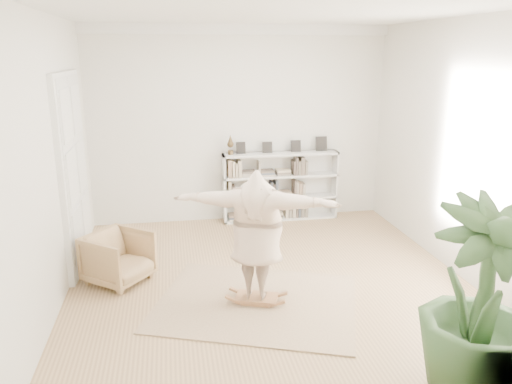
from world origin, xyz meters
TOP-DOWN VIEW (x-y plane):
  - floor at (0.00, 0.00)m, footprint 6.00×6.00m
  - room_shell at (0.00, 2.94)m, footprint 6.00×6.00m
  - doors at (-2.70, 1.30)m, footprint 0.09×1.78m
  - bookshelf at (0.74, 2.82)m, footprint 2.20×0.35m
  - armchair at (-2.07, 0.49)m, footprint 1.09×1.09m
  - rug at (-0.29, -0.46)m, footprint 3.04×2.75m
  - rocker_board at (-0.29, -0.46)m, footprint 0.61×0.48m
  - person at (-0.29, -0.46)m, footprint 2.12×1.24m
  - houseplant at (1.38, -2.55)m, footprint 1.24×1.24m

SIDE VIEW (x-z plane):
  - floor at x=0.00m, z-range 0.00..0.00m
  - rug at x=-0.29m, z-range 0.00..0.02m
  - rocker_board at x=-0.29m, z-range 0.01..0.13m
  - armchair at x=-2.07m, z-range 0.00..0.72m
  - bookshelf at x=0.74m, z-range -0.18..1.46m
  - houseplant at x=1.38m, z-range 0.00..1.90m
  - person at x=-0.29m, z-range 0.13..1.81m
  - doors at x=-2.70m, z-range -0.06..2.86m
  - room_shell at x=0.00m, z-range 0.51..6.51m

